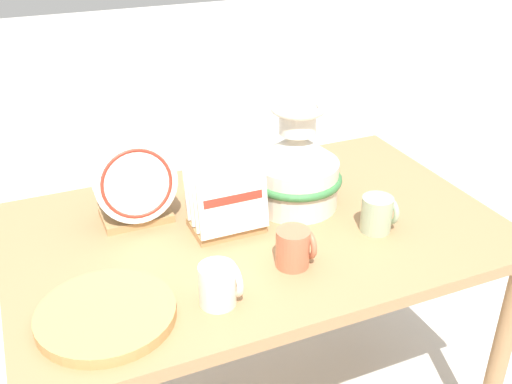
# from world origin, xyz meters

# --- Properties ---
(display_table) EXTENTS (1.36, 0.86, 0.75)m
(display_table) POSITION_xyz_m (0.00, 0.00, 0.66)
(display_table) COLOR #9E754C
(display_table) RESTS_ON ground_plane
(ceramic_vase) EXTENTS (0.27, 0.27, 0.32)m
(ceramic_vase) POSITION_xyz_m (0.16, 0.07, 0.87)
(ceramic_vase) COLOR silver
(ceramic_vase) RESTS_ON display_table
(dish_rack_round_plates) EXTENTS (0.23, 0.16, 0.25)m
(dish_rack_round_plates) POSITION_xyz_m (-0.30, 0.17, 0.86)
(dish_rack_round_plates) COLOR tan
(dish_rack_round_plates) RESTS_ON display_table
(dish_rack_square_plates) EXTENTS (0.19, 0.15, 0.22)m
(dish_rack_square_plates) POSITION_xyz_m (-0.08, 0.02, 0.83)
(dish_rack_square_plates) COLOR tan
(dish_rack_square_plates) RESTS_ON display_table
(wicker_charger_stack) EXTENTS (0.31, 0.31, 0.03)m
(wicker_charger_stack) POSITION_xyz_m (-0.46, -0.23, 0.76)
(wicker_charger_stack) COLOR tan
(wicker_charger_stack) RESTS_ON display_table
(mug_terracotta_glaze) EXTENTS (0.09, 0.09, 0.10)m
(mug_terracotta_glaze) POSITION_xyz_m (0.02, -0.21, 0.80)
(mug_terracotta_glaze) COLOR #B76647
(mug_terracotta_glaze) RESTS_ON display_table
(mug_cream_glaze) EXTENTS (0.09, 0.09, 0.10)m
(mug_cream_glaze) POSITION_xyz_m (-0.21, -0.28, 0.80)
(mug_cream_glaze) COLOR silver
(mug_cream_glaze) RESTS_ON display_table
(mug_sage_glaze) EXTENTS (0.09, 0.09, 0.10)m
(mug_sage_glaze) POSITION_xyz_m (0.30, -0.15, 0.80)
(mug_sage_glaze) COLOR #9EB28E
(mug_sage_glaze) RESTS_ON display_table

